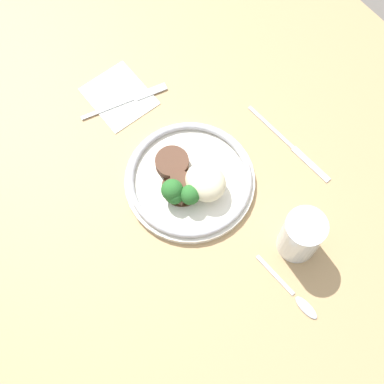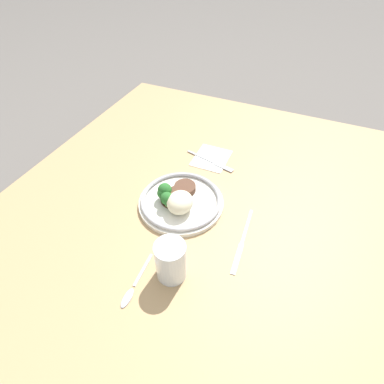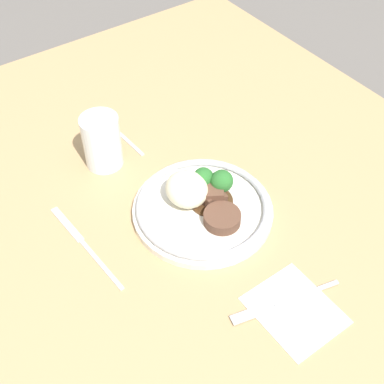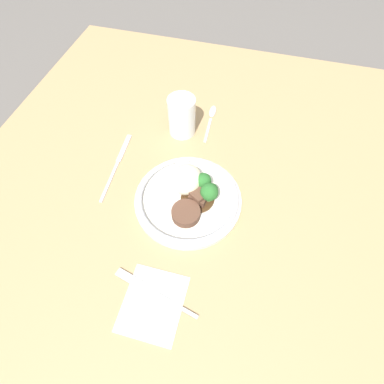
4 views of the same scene
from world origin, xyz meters
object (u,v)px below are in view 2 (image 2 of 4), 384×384
(plate, at_px, (179,200))
(spoon, at_px, (131,290))
(juice_glass, at_px, (171,262))
(fork, at_px, (214,163))
(knife, at_px, (242,242))

(plate, height_order, spoon, plate)
(plate, relative_size, juice_glass, 2.32)
(fork, height_order, knife, fork)
(fork, bearing_deg, plate, -82.97)
(fork, xyz_separation_m, knife, (0.27, 0.18, -0.00))
(plate, xyz_separation_m, juice_glass, (0.20, 0.08, 0.03))
(spoon, bearing_deg, plate, 179.93)
(juice_glass, distance_m, knife, 0.20)
(spoon, bearing_deg, juice_glass, 137.24)
(juice_glass, bearing_deg, plate, -159.20)
(juice_glass, distance_m, fork, 0.43)
(spoon, bearing_deg, fork, 175.83)
(juice_glass, height_order, knife, juice_glass)
(knife, bearing_deg, juice_glass, -43.23)
(juice_glass, relative_size, knife, 0.49)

